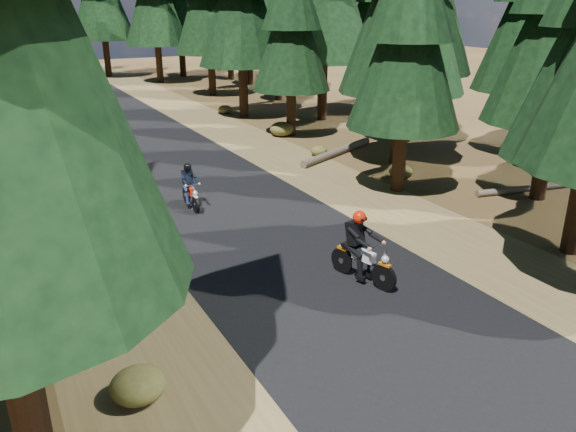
% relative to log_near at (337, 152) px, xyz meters
% --- Properties ---
extents(ground, '(120.00, 120.00, 0.00)m').
position_rel_log_near_xyz_m(ground, '(-6.85, -9.61, -0.16)').
color(ground, '#433017').
rests_on(ground, ground).
extents(road, '(6.00, 100.00, 0.01)m').
position_rel_log_near_xyz_m(road, '(-6.85, -4.61, -0.15)').
color(road, black).
rests_on(road, ground).
extents(shoulder_l, '(3.20, 100.00, 0.01)m').
position_rel_log_near_xyz_m(shoulder_l, '(-11.45, -4.61, -0.16)').
color(shoulder_l, brown).
rests_on(shoulder_l, ground).
extents(shoulder_r, '(3.20, 100.00, 0.01)m').
position_rel_log_near_xyz_m(shoulder_r, '(-2.25, -4.61, -0.16)').
color(shoulder_r, brown).
rests_on(shoulder_r, ground).
extents(log_near, '(4.87, 2.52, 0.32)m').
position_rel_log_near_xyz_m(log_near, '(0.00, 0.00, 0.00)').
color(log_near, '#4C4233').
rests_on(log_near, ground).
extents(log_far, '(3.95, 1.04, 0.24)m').
position_rel_log_near_xyz_m(log_far, '(3.07, -7.46, -0.04)').
color(log_far, '#4C4233').
rests_on(log_far, ground).
extents(understory_shrubs, '(14.85, 31.32, 0.71)m').
position_rel_log_near_xyz_m(understory_shrubs, '(-5.81, -1.75, 0.13)').
color(understory_shrubs, '#474C1E').
rests_on(understory_shrubs, ground).
extents(rider_lead, '(1.07, 2.04, 1.75)m').
position_rel_log_near_xyz_m(rider_lead, '(-6.01, -10.29, 0.43)').
color(rider_lead, white).
rests_on(rider_lead, road).
extents(rider_follow, '(0.55, 1.65, 1.46)m').
position_rel_log_near_xyz_m(rider_follow, '(-7.90, -3.40, 0.33)').
color(rider_follow, '#A8230B').
rests_on(rider_follow, road).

